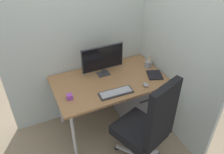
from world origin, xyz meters
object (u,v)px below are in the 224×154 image
filing_cabinet (137,97)px  mouse (146,85)px  monitor (103,59)px  office_chair (147,127)px  desk_clamp_accessory (70,97)px  pen_holder (148,64)px  keyboard (116,93)px  notebook (155,75)px

filing_cabinet → mouse: (-0.09, -0.30, 0.44)m
mouse → monitor: bearing=131.6°
office_chair → monitor: size_ratio=2.25×
office_chair → desk_clamp_accessory: 0.90m
mouse → pen_holder: (0.26, 0.36, 0.02)m
pen_holder → desk_clamp_accessory: pen_holder is taller
monitor → mouse: bearing=-52.4°
keyboard → mouse: bearing=-3.8°
keyboard → monitor: bearing=86.2°
office_chair → pen_holder: office_chair is taller
office_chair → mouse: (0.26, 0.47, 0.15)m
office_chair → mouse: bearing=60.5°
office_chair → monitor: 1.00m
filing_cabinet → desk_clamp_accessory: size_ratio=10.79×
keyboard → desk_clamp_accessory: 0.52m
filing_cabinet → notebook: size_ratio=3.22×
monitor → notebook: bearing=-29.0°
monitor → desk_clamp_accessory: monitor is taller
office_chair → pen_holder: bearing=57.5°
monitor → notebook: 0.70m
office_chair → desk_clamp_accessory: office_chair is taller
mouse → notebook: 0.26m
keyboard → notebook: keyboard is taller
monitor → pen_holder: monitor is taller
office_chair → monitor: bearing=95.7°
keyboard → notebook: bearing=10.8°
office_chair → filing_cabinet: office_chair is taller
monitor → notebook: (0.58, -0.32, -0.21)m
mouse → notebook: bearing=36.5°
monitor → pen_holder: size_ratio=3.17×
keyboard → desk_clamp_accessory: desk_clamp_accessory is taller
desk_clamp_accessory → monitor: bearing=29.7°
office_chair → notebook: bearing=51.3°
office_chair → desk_clamp_accessory: (-0.63, 0.62, 0.16)m
keyboard → pen_holder: bearing=27.1°
office_chair → notebook: 0.79m
keyboard → pen_holder: (0.65, 0.33, 0.03)m
mouse → filing_cabinet: bearing=78.2°
pen_holder → office_chair: bearing=-122.5°
mouse → notebook: mouse is taller
filing_cabinet → monitor: (-0.44, 0.16, 0.64)m
pen_holder → notebook: size_ratio=0.85×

